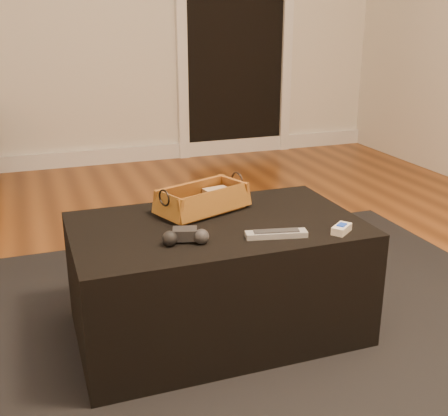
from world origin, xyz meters
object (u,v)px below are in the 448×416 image
object	(u,v)px
ottoman	(217,278)
silver_remote	(276,234)
cream_gadget	(342,229)
game_controller	(185,236)
tv_remote	(201,208)
wicker_basket	(203,201)

from	to	relation	value
ottoman	silver_remote	xyz separation A→B (m)	(0.14, -0.19, 0.22)
ottoman	cream_gadget	world-z (taller)	cream_gadget
ottoman	game_controller	size ratio (longest dim) A/B	6.44
game_controller	silver_remote	xyz separation A→B (m)	(0.29, -0.05, -0.01)
tv_remote	wicker_basket	size ratio (longest dim) A/B	0.48
cream_gadget	game_controller	bearing A→B (deg)	170.31
ottoman	cream_gadget	bearing A→B (deg)	-31.85
ottoman	game_controller	xyz separation A→B (m)	(-0.15, -0.14, 0.23)
tv_remote	wicker_basket	bearing A→B (deg)	30.87
ottoman	cream_gadget	size ratio (longest dim) A/B	11.03
cream_gadget	ottoman	bearing A→B (deg)	148.15
silver_remote	cream_gadget	bearing A→B (deg)	-9.97
cream_gadget	wicker_basket	bearing A→B (deg)	135.96
ottoman	wicker_basket	world-z (taller)	wicker_basket
ottoman	tv_remote	world-z (taller)	tv_remote
silver_remote	cream_gadget	distance (m)	0.22
game_controller	cream_gadget	distance (m)	0.52
wicker_basket	game_controller	bearing A→B (deg)	-117.98
silver_remote	ottoman	bearing A→B (deg)	127.25
wicker_basket	game_controller	xyz separation A→B (m)	(-0.14, -0.27, -0.02)
wicker_basket	cream_gadget	size ratio (longest dim) A/B	4.18
tv_remote	game_controller	bearing A→B (deg)	-144.90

